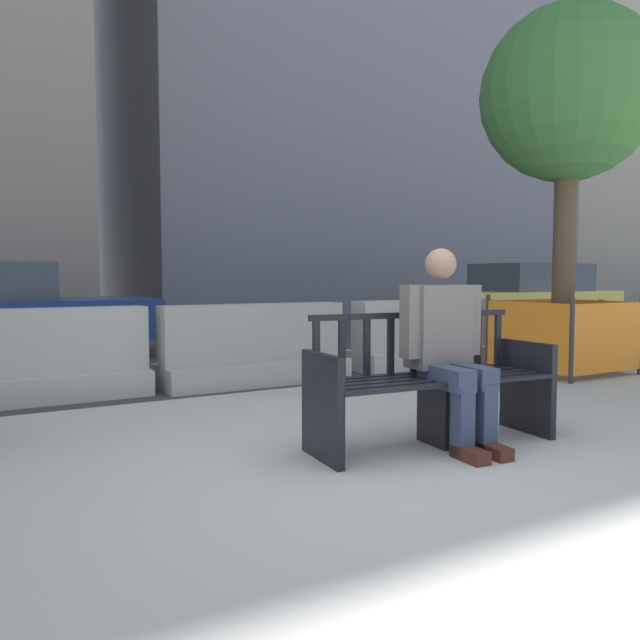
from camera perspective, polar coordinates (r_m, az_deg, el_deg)
ground_plane at (r=3.73m, az=5.73°, el=-13.61°), size 200.00×200.00×0.00m
street_asphalt at (r=11.81m, az=-19.92°, el=-1.72°), size 120.00×12.00×0.01m
street_bench at (r=4.26m, az=10.12°, el=-5.94°), size 1.73×0.67×0.88m
seated_person at (r=4.22m, az=11.53°, el=-2.02°), size 0.59×0.75×1.31m
jersey_barrier_centre at (r=6.62m, az=-5.99°, el=-2.86°), size 2.00×0.68×0.84m
jersey_barrier_left at (r=6.21m, az=-24.68°, el=-3.66°), size 2.00×0.69×0.84m
jersey_barrier_right at (r=7.89m, az=9.53°, el=-1.80°), size 2.00×0.68×0.84m
street_tree at (r=8.14m, az=21.75°, el=18.39°), size 2.00×2.00×4.23m
construction_fence at (r=7.90m, az=21.24°, el=-1.16°), size 1.25×1.25×0.91m
car_taxi_near at (r=14.28m, az=18.39°, el=2.09°), size 4.25×1.98×1.41m
building_far_right at (r=32.10m, az=20.10°, el=21.53°), size 17.74×9.27×21.89m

